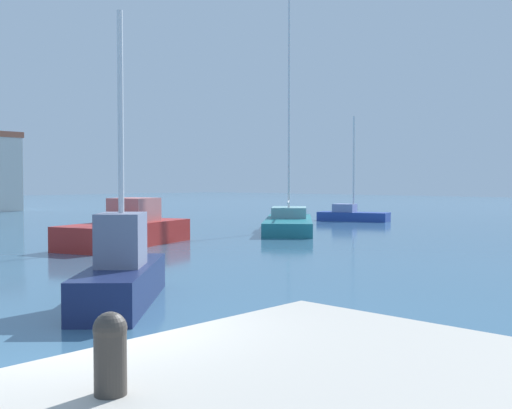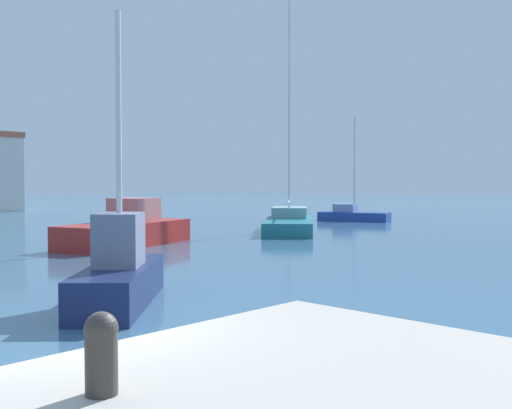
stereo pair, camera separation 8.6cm
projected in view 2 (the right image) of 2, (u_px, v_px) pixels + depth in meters
The scene contains 6 objects.
water at pixel (130, 231), 31.68m from camera, with size 160.00×160.00×0.00m, color #38607F.
mooring_bollard at pixel (101, 350), 4.80m from camera, with size 0.27×0.27×0.65m.
sailboat_teal_center_channel at pixel (289, 221), 32.03m from camera, with size 8.03×7.14×14.16m.
motorboat_red_distant_north at pixel (127, 230), 24.76m from camera, with size 6.67×4.06×1.91m.
sailboat_navy_mid_harbor at pixel (120, 274), 12.95m from camera, with size 4.03×3.98×6.15m.
sailboat_blue_behind_lamppost at pixel (353, 214), 40.04m from camera, with size 2.94×4.80×6.81m.
Camera 2 is at (-3.44, -6.49, 2.61)m, focal length 43.09 mm.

